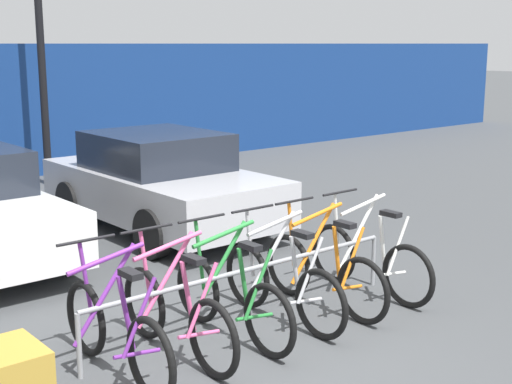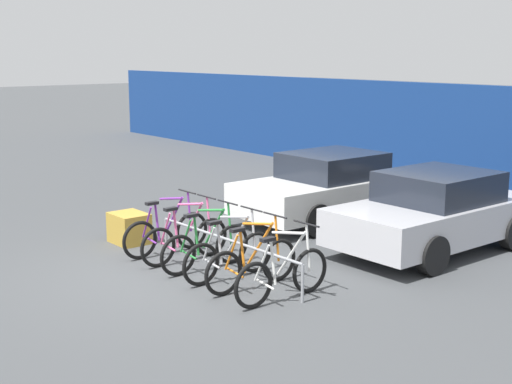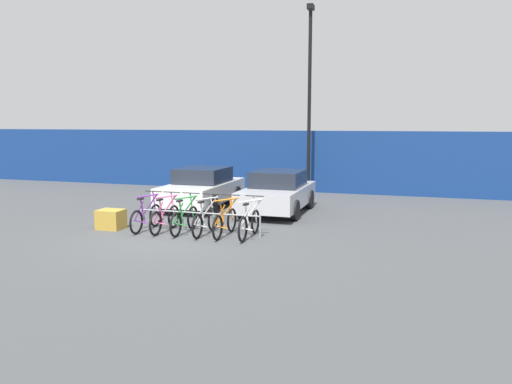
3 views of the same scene
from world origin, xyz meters
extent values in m
plane|color=#424447|center=(0.00, 0.00, 0.00)|extent=(120.00, 120.00, 0.00)
cube|color=navy|center=(0.00, 9.50, 1.32)|extent=(36.00, 0.16, 2.63)
cylinder|color=gray|center=(0.53, 0.68, 0.55)|extent=(3.52, 0.04, 0.04)
cylinder|color=gray|center=(-1.23, 0.68, 0.28)|extent=(0.04, 0.04, 0.55)
cylinder|color=gray|center=(2.29, 0.68, 0.28)|extent=(0.04, 0.04, 0.55)
torus|color=black|center=(-0.98, 0.00, 0.33)|extent=(0.06, 0.66, 0.66)
torus|color=black|center=(-0.98, 1.05, 0.33)|extent=(0.06, 0.66, 0.66)
cylinder|color=#752D99|center=(-0.98, 0.68, 0.65)|extent=(0.60, 0.04, 0.76)
cylinder|color=#752D99|center=(-0.98, 0.63, 0.96)|extent=(0.68, 0.04, 0.16)
cylinder|color=#752D99|center=(-0.98, 0.35, 0.59)|extent=(0.14, 0.04, 0.63)
cylinder|color=#752D99|center=(-0.98, 0.15, 0.61)|extent=(0.32, 0.03, 0.58)
cylinder|color=#752D99|center=(-0.98, 0.20, 0.31)|extent=(0.40, 0.03, 0.08)
cylinder|color=#752D99|center=(-0.98, 1.01, 0.68)|extent=(0.12, 0.04, 0.69)
cylinder|color=black|center=(-0.98, 0.97, 1.04)|extent=(0.52, 0.03, 0.03)
cube|color=black|center=(-0.98, 0.25, 0.93)|extent=(0.10, 0.22, 0.05)
torus|color=black|center=(-0.40, 0.00, 0.33)|extent=(0.06, 0.66, 0.66)
torus|color=black|center=(-0.40, 1.05, 0.33)|extent=(0.06, 0.66, 0.66)
cylinder|color=#E55993|center=(-0.40, 0.68, 0.65)|extent=(0.60, 0.04, 0.76)
cylinder|color=#E55993|center=(-0.40, 0.63, 0.96)|extent=(0.68, 0.04, 0.16)
cylinder|color=#E55993|center=(-0.40, 0.35, 0.59)|extent=(0.14, 0.04, 0.63)
cylinder|color=#E55993|center=(-0.40, 0.15, 0.61)|extent=(0.32, 0.03, 0.58)
cylinder|color=#E55993|center=(-0.40, 0.20, 0.31)|extent=(0.40, 0.03, 0.08)
cylinder|color=#E55993|center=(-0.40, 1.01, 0.68)|extent=(0.12, 0.04, 0.69)
cylinder|color=black|center=(-0.40, 0.97, 1.04)|extent=(0.52, 0.03, 0.03)
cube|color=black|center=(-0.40, 0.25, 0.93)|extent=(0.10, 0.22, 0.05)
torus|color=black|center=(0.19, 0.00, 0.33)|extent=(0.06, 0.66, 0.66)
torus|color=black|center=(0.19, 1.05, 0.33)|extent=(0.06, 0.66, 0.66)
cylinder|color=#288438|center=(0.19, 0.68, 0.65)|extent=(0.60, 0.04, 0.76)
cylinder|color=#288438|center=(0.19, 0.63, 0.96)|extent=(0.68, 0.04, 0.16)
cylinder|color=#288438|center=(0.19, 0.35, 0.59)|extent=(0.14, 0.04, 0.63)
cylinder|color=#288438|center=(0.19, 0.15, 0.61)|extent=(0.32, 0.03, 0.58)
cylinder|color=#288438|center=(0.19, 0.20, 0.31)|extent=(0.40, 0.03, 0.08)
cylinder|color=#288438|center=(0.19, 1.01, 0.68)|extent=(0.12, 0.04, 0.69)
cylinder|color=black|center=(0.19, 0.97, 1.04)|extent=(0.52, 0.03, 0.03)
cube|color=black|center=(0.19, 0.25, 0.93)|extent=(0.10, 0.22, 0.05)
torus|color=black|center=(0.80, 0.00, 0.33)|extent=(0.06, 0.66, 0.66)
torus|color=black|center=(0.80, 1.05, 0.33)|extent=(0.06, 0.66, 0.66)
cylinder|color=#B7B7BC|center=(0.80, 0.68, 0.65)|extent=(0.60, 0.04, 0.76)
cylinder|color=#B7B7BC|center=(0.80, 0.63, 0.96)|extent=(0.68, 0.04, 0.16)
cylinder|color=#B7B7BC|center=(0.80, 0.35, 0.59)|extent=(0.14, 0.04, 0.63)
cylinder|color=#B7B7BC|center=(0.80, 0.15, 0.61)|extent=(0.32, 0.03, 0.58)
cylinder|color=#B7B7BC|center=(0.80, 0.20, 0.31)|extent=(0.40, 0.03, 0.08)
cylinder|color=#B7B7BC|center=(0.80, 1.01, 0.68)|extent=(0.12, 0.04, 0.69)
cylinder|color=black|center=(0.80, 0.97, 1.04)|extent=(0.52, 0.03, 0.03)
cube|color=black|center=(0.80, 0.25, 0.93)|extent=(0.10, 0.22, 0.05)
torus|color=black|center=(1.36, 0.00, 0.33)|extent=(0.06, 0.66, 0.66)
torus|color=black|center=(1.36, 1.05, 0.33)|extent=(0.06, 0.66, 0.66)
cylinder|color=orange|center=(1.36, 0.68, 0.65)|extent=(0.60, 0.04, 0.76)
cylinder|color=orange|center=(1.36, 0.63, 0.96)|extent=(0.68, 0.04, 0.16)
cylinder|color=orange|center=(1.36, 0.35, 0.59)|extent=(0.14, 0.04, 0.63)
cylinder|color=orange|center=(1.36, 0.15, 0.61)|extent=(0.32, 0.03, 0.58)
cylinder|color=orange|center=(1.36, 0.20, 0.31)|extent=(0.40, 0.03, 0.08)
cylinder|color=orange|center=(1.36, 1.01, 0.68)|extent=(0.12, 0.04, 0.69)
cylinder|color=black|center=(1.36, 0.97, 1.04)|extent=(0.52, 0.03, 0.03)
cube|color=black|center=(1.36, 0.25, 0.93)|extent=(0.10, 0.22, 0.05)
torus|color=black|center=(2.04, 0.00, 0.33)|extent=(0.06, 0.66, 0.66)
torus|color=black|center=(2.04, 1.05, 0.33)|extent=(0.06, 0.66, 0.66)
cylinder|color=silver|center=(2.04, 0.68, 0.65)|extent=(0.60, 0.04, 0.76)
cylinder|color=silver|center=(2.04, 0.63, 0.96)|extent=(0.68, 0.04, 0.16)
cylinder|color=silver|center=(2.04, 0.35, 0.59)|extent=(0.14, 0.04, 0.63)
cylinder|color=silver|center=(2.04, 0.15, 0.61)|extent=(0.32, 0.03, 0.58)
cylinder|color=silver|center=(2.04, 0.20, 0.31)|extent=(0.40, 0.03, 0.08)
cylinder|color=silver|center=(2.04, 1.01, 0.68)|extent=(0.12, 0.04, 0.69)
cylinder|color=black|center=(2.04, 0.97, 1.04)|extent=(0.52, 0.03, 0.03)
cube|color=black|center=(2.04, 0.25, 0.93)|extent=(0.10, 0.22, 0.05)
cube|color=silver|center=(-1.02, 4.49, 0.57)|extent=(1.80, 4.04, 0.62)
cube|color=#1E232D|center=(-1.02, 4.59, 1.14)|extent=(1.58, 1.86, 0.52)
cylinder|color=black|center=(-1.87, 5.66, 0.32)|extent=(0.20, 0.64, 0.64)
cylinder|color=black|center=(-0.16, 5.66, 0.32)|extent=(0.20, 0.64, 0.64)
cylinder|color=black|center=(-1.87, 3.31, 0.32)|extent=(0.20, 0.64, 0.64)
cylinder|color=black|center=(-0.16, 3.31, 0.32)|extent=(0.20, 0.64, 0.64)
cube|color=#B7B7BC|center=(1.80, 4.24, 0.57)|extent=(1.80, 3.94, 0.62)
cube|color=#1E232D|center=(1.80, 4.34, 1.14)|extent=(1.58, 1.81, 0.52)
cylinder|color=black|center=(0.95, 5.38, 0.32)|extent=(0.20, 0.64, 0.64)
cylinder|color=black|center=(2.66, 5.38, 0.32)|extent=(0.20, 0.64, 0.64)
cylinder|color=black|center=(0.95, 3.10, 0.32)|extent=(0.20, 0.64, 0.64)
cylinder|color=black|center=(2.66, 3.10, 0.32)|extent=(0.20, 0.64, 0.64)
cylinder|color=black|center=(1.97, 8.50, 3.66)|extent=(0.14, 0.14, 7.31)
cube|color=black|center=(1.97, 8.50, 7.46)|extent=(0.24, 0.44, 0.20)
cube|color=#B28C33|center=(-2.03, 0.39, 0.28)|extent=(0.70, 0.56, 0.55)
camera|label=1|loc=(-3.53, -4.29, 2.63)|focal=50.00mm
camera|label=2|loc=(9.18, -5.80, 3.45)|focal=50.00mm
camera|label=3|loc=(6.01, -11.56, 3.00)|focal=35.00mm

